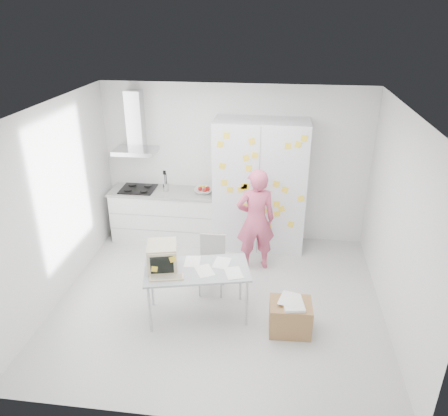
# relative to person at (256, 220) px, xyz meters

# --- Properties ---
(floor) EXTENTS (4.50, 4.00, 0.02)m
(floor) POSITION_rel_person_xyz_m (-0.44, -0.96, -0.83)
(floor) COLOR silver
(floor) RESTS_ON ground
(walls) EXTENTS (4.52, 4.01, 2.70)m
(walls) POSITION_rel_person_xyz_m (-0.44, -0.24, 0.53)
(walls) COLOR white
(walls) RESTS_ON ground
(ceiling) EXTENTS (4.50, 4.00, 0.02)m
(ceiling) POSITION_rel_person_xyz_m (-0.44, -0.96, 1.88)
(ceiling) COLOR white
(ceiling) RESTS_ON walls
(counter_run) EXTENTS (1.84, 0.63, 1.28)m
(counter_run) POSITION_rel_person_xyz_m (-1.63, 0.74, -0.35)
(counter_run) COLOR white
(counter_run) RESTS_ON ground
(range_hood) EXTENTS (0.70, 0.48, 1.01)m
(range_hood) POSITION_rel_person_xyz_m (-2.09, 0.88, 1.13)
(range_hood) COLOR silver
(range_hood) RESTS_ON walls
(tall_cabinet) EXTENTS (1.50, 0.68, 2.20)m
(tall_cabinet) POSITION_rel_person_xyz_m (0.01, 0.72, 0.28)
(tall_cabinet) COLOR silver
(tall_cabinet) RESTS_ON ground
(person) EXTENTS (0.68, 0.52, 1.65)m
(person) POSITION_rel_person_xyz_m (0.00, 0.00, 0.00)
(person) COLOR #D05173
(person) RESTS_ON ground
(desk) EXTENTS (1.46, 0.96, 1.07)m
(desk) POSITION_rel_person_xyz_m (-0.95, -1.34, -0.01)
(desk) COLOR #AAAFB5
(desk) RESTS_ON ground
(chair) EXTENTS (0.39, 0.39, 0.84)m
(chair) POSITION_rel_person_xyz_m (-0.58, -0.67, -0.35)
(chair) COLOR #A6A5A3
(chair) RESTS_ON ground
(cardboard_box) EXTENTS (0.54, 0.44, 0.46)m
(cardboard_box) POSITION_rel_person_xyz_m (0.55, -1.47, -0.61)
(cardboard_box) COLOR #A27646
(cardboard_box) RESTS_ON ground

